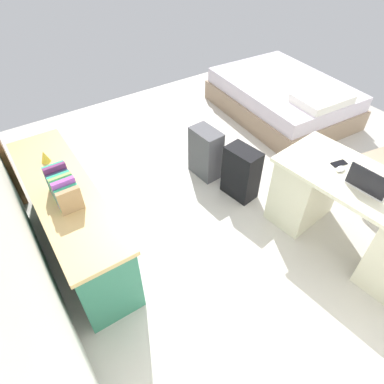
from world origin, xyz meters
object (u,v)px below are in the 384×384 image
object	(u,v)px
desk	(352,214)
credenza	(73,219)
suitcase_black	(241,173)
cell_phone_by_mouse	(339,163)
laptop	(369,184)
suitcase_spare_grey	(206,153)
figurine_small	(45,157)
computer_mouse	(341,169)
bed	(283,98)

from	to	relation	value
desk	credenza	size ratio (longest dim) A/B	0.84
desk	suitcase_black	size ratio (longest dim) A/B	2.61
cell_phone_by_mouse	credenza	bearing A→B (deg)	75.14
suitcase_black	laptop	size ratio (longest dim) A/B	1.73
desk	cell_phone_by_mouse	bearing A→B (deg)	-3.80
suitcase_spare_grey	cell_phone_by_mouse	xyz separation A→B (m)	(-1.26, -0.49, 0.47)
suitcase_spare_grey	laptop	xyz separation A→B (m)	(-1.59, -0.42, 0.51)
suitcase_spare_grey	figurine_small	bearing A→B (deg)	78.33
desk	computer_mouse	distance (m)	0.44
bed	computer_mouse	size ratio (longest dim) A/B	19.78
cell_phone_by_mouse	desk	bearing A→B (deg)	-171.99
laptop	computer_mouse	distance (m)	0.27
credenza	computer_mouse	bearing A→B (deg)	-118.74
credenza	suitcase_spare_grey	size ratio (longest dim) A/B	3.11
suitcase_spare_grey	figurine_small	size ratio (longest dim) A/B	5.26
desk	laptop	xyz separation A→B (m)	(-0.04, 0.05, 0.41)
bed	figurine_small	size ratio (longest dim) A/B	17.98
desk	credenza	bearing A→B (deg)	57.05
suitcase_spare_grey	figurine_small	xyz separation A→B (m)	(0.20, 1.58, 0.49)
suitcase_black	suitcase_spare_grey	bearing A→B (deg)	3.87
bed	figurine_small	bearing A→B (deg)	95.35
suitcase_black	suitcase_spare_grey	world-z (taller)	suitcase_spare_grey
suitcase_black	cell_phone_by_mouse	bearing A→B (deg)	-162.53
credenza	suitcase_spare_grey	bearing A→B (deg)	-82.05
computer_mouse	bed	bearing A→B (deg)	-41.40
suitcase_black	figurine_small	bearing A→B (deg)	59.14
suitcase_black	laptop	bearing A→B (deg)	-173.07
suitcase_spare_grey	credenza	bearing A→B (deg)	93.53
suitcase_black	desk	bearing A→B (deg)	-169.95
cell_phone_by_mouse	figurine_small	distance (m)	2.54
credenza	bed	size ratio (longest dim) A/B	0.91
figurine_small	computer_mouse	bearing A→B (deg)	-127.16
laptop	cell_phone_by_mouse	world-z (taller)	laptop
desk	cell_phone_by_mouse	size ratio (longest dim) A/B	11.07
laptop	figurine_small	xyz separation A→B (m)	(1.79, 2.00, -0.02)
bed	suitcase_black	world-z (taller)	bed
cell_phone_by_mouse	suitcase_spare_grey	bearing A→B (deg)	33.01
desk	suitcase_black	bearing A→B (deg)	18.76
credenza	computer_mouse	distance (m)	2.33
desk	cell_phone_by_mouse	xyz separation A→B (m)	(0.29, -0.02, 0.36)
desk	bed	distance (m)	2.41
suitcase_spare_grey	figurine_small	distance (m)	1.67
credenza	figurine_small	xyz separation A→B (m)	(0.42, 0.00, 0.42)
laptop	bed	bearing A→B (deg)	-31.65
credenza	figurine_small	size ratio (longest dim) A/B	16.36
computer_mouse	desk	bearing A→B (deg)	-176.02
computer_mouse	cell_phone_by_mouse	distance (m)	0.09
bed	figurine_small	xyz separation A→B (m)	(-0.31, 3.29, 0.53)
desk	suitcase_spare_grey	xyz separation A→B (m)	(1.55, 0.47, -0.10)
credenza	laptop	world-z (taller)	laptop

